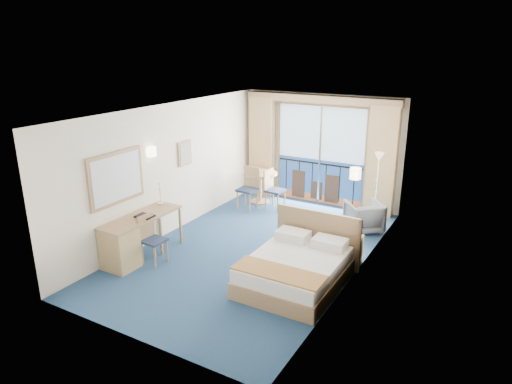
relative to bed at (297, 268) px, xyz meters
name	(u,v)px	position (x,y,z in m)	size (l,w,h in m)	color
floor	(255,249)	(-1.25, 0.79, -0.28)	(6.50, 6.50, 0.00)	navy
room_walls	(255,161)	(-1.25, 0.79, 1.50)	(4.04, 6.54, 2.72)	silver
balcony_door	(320,158)	(-1.26, 4.01, 0.86)	(2.36, 0.03, 2.52)	navy
curtain_left	(262,147)	(-2.80, 3.86, 0.99)	(0.65, 0.22, 2.55)	tan
curtain_right	(382,162)	(0.30, 3.86, 0.99)	(0.65, 0.22, 2.55)	tan
pelmet	(321,99)	(-1.25, 3.89, 2.30)	(3.80, 0.25, 0.18)	#A6845A
mirror	(117,178)	(-3.22, -0.71, 1.27)	(0.05, 1.25, 0.95)	#A6845A
wall_print	(185,153)	(-3.22, 1.24, 1.32)	(0.04, 0.42, 0.52)	#A6845A
sconce_left	(151,152)	(-3.19, 0.19, 1.57)	(0.18, 0.18, 0.18)	#FEE9B2
sconce_right	(355,173)	(0.69, 0.64, 1.57)	(0.18, 0.18, 0.18)	#FEE9B2
bed	(297,268)	(0.00, 0.00, 0.00)	(1.59, 1.89, 1.00)	#A6845A
nightstand	(349,250)	(0.52, 1.12, -0.01)	(0.41, 0.39, 0.54)	tan
phone	(348,233)	(0.48, 1.16, 0.30)	(0.19, 0.15, 0.08)	white
armchair	(364,216)	(0.29, 2.76, 0.04)	(0.69, 0.71, 0.65)	#4F5760
floor_lamp	(378,170)	(0.35, 3.38, 0.93)	(0.22, 0.22, 1.59)	silver
desk	(125,243)	(-2.95, -0.92, 0.16)	(0.58, 1.69, 0.79)	#A6845A
desk_chair	(151,236)	(-2.65, -0.57, 0.22)	(0.41, 0.40, 0.89)	#1F2B4A
folder	(145,216)	(-2.87, -0.45, 0.53)	(0.32, 0.24, 0.03)	black
desk_lamp	(160,188)	(-3.06, 0.20, 0.86)	(0.12, 0.12, 0.46)	silver
round_table	(260,180)	(-2.53, 3.28, 0.30)	(0.86, 0.86, 0.77)	#A6845A
table_chair_a	(272,187)	(-2.06, 3.05, 0.26)	(0.44, 0.43, 0.95)	#1F2B4A
table_chair_b	(249,185)	(-2.55, 2.78, 0.29)	(0.45, 0.46, 1.01)	#1F2B4A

